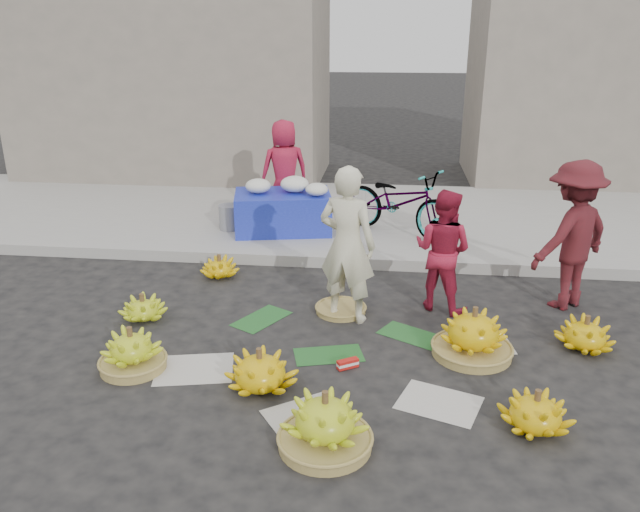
# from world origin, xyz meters

# --- Properties ---
(ground) EXTENTS (80.00, 80.00, 0.00)m
(ground) POSITION_xyz_m (0.00, 0.00, 0.00)
(ground) COLOR black
(ground) RESTS_ON ground
(curb) EXTENTS (40.00, 0.25, 0.15)m
(curb) POSITION_xyz_m (0.00, 2.20, 0.07)
(curb) COLOR gray
(curb) RESTS_ON ground
(sidewalk) EXTENTS (40.00, 4.00, 0.12)m
(sidewalk) POSITION_xyz_m (0.00, 4.30, 0.06)
(sidewalk) COLOR gray
(sidewalk) RESTS_ON ground
(building_left) EXTENTS (6.00, 3.00, 4.00)m
(building_left) POSITION_xyz_m (-4.00, 7.20, 2.00)
(building_left) COLOR gray
(building_left) RESTS_ON sidewalk
(building_right) EXTENTS (5.00, 3.00, 5.00)m
(building_right) POSITION_xyz_m (4.50, 7.70, 2.50)
(building_right) COLOR gray
(building_right) RESTS_ON sidewalk
(newspaper_scatter) EXTENTS (3.20, 1.80, 0.00)m
(newspaper_scatter) POSITION_xyz_m (0.00, -0.80, 0.00)
(newspaper_scatter) COLOR beige
(newspaper_scatter) RESTS_ON ground
(banana_leaves) EXTENTS (2.00, 1.00, 0.00)m
(banana_leaves) POSITION_xyz_m (-0.10, 0.20, 0.00)
(banana_leaves) COLOR #1A5020
(banana_leaves) RESTS_ON ground
(banana_bunch_0) EXTENTS (0.68, 0.68, 0.42)m
(banana_bunch_0) POSITION_xyz_m (-1.86, -0.65, 0.18)
(banana_bunch_0) COLOR olive
(banana_bunch_0) RESTS_ON ground
(banana_bunch_1) EXTENTS (0.82, 0.82, 0.38)m
(banana_bunch_1) POSITION_xyz_m (-0.63, -0.84, 0.17)
(banana_bunch_1) COLOR #E1BA0B
(banana_bunch_1) RESTS_ON ground
(banana_bunch_2) EXTENTS (0.81, 0.81, 0.47)m
(banana_bunch_2) POSITION_xyz_m (0.01, -1.58, 0.21)
(banana_bunch_2) COLOR olive
(banana_bunch_2) RESTS_ON ground
(banana_bunch_3) EXTENTS (0.64, 0.64, 0.35)m
(banana_bunch_3) POSITION_xyz_m (1.61, -1.18, 0.15)
(banana_bunch_3) COLOR #E1BA0B
(banana_bunch_3) RESTS_ON ground
(banana_bunch_4) EXTENTS (0.75, 0.75, 0.50)m
(banana_bunch_4) POSITION_xyz_m (1.26, -0.03, 0.22)
(banana_bunch_4) COLOR olive
(banana_bunch_4) RESTS_ON ground
(banana_bunch_5) EXTENTS (0.71, 0.71, 0.35)m
(banana_bunch_5) POSITION_xyz_m (2.37, 0.24, 0.15)
(banana_bunch_5) COLOR #E1BA0B
(banana_bunch_5) RESTS_ON ground
(banana_bunch_6) EXTENTS (0.49, 0.49, 0.30)m
(banana_bunch_6) POSITION_xyz_m (-2.16, 0.35, 0.12)
(banana_bunch_6) COLOR #96B71A
(banana_bunch_6) RESTS_ON ground
(banana_bunch_7) EXTENTS (0.53, 0.53, 0.29)m
(banana_bunch_7) POSITION_xyz_m (-1.67, 1.64, 0.12)
(banana_bunch_7) COLOR #E1BA0B
(banana_bunch_7) RESTS_ON ground
(basket_spare) EXTENTS (0.68, 0.68, 0.06)m
(basket_spare) POSITION_xyz_m (-0.07, 0.77, 0.03)
(basket_spare) COLOR olive
(basket_spare) RESTS_ON ground
(incense_stack) EXTENTS (0.21, 0.16, 0.08)m
(incense_stack) POSITION_xyz_m (0.10, -0.42, 0.05)
(incense_stack) COLOR red
(incense_stack) RESTS_ON ground
(vendor_cream) EXTENTS (0.70, 0.56, 1.67)m
(vendor_cream) POSITION_xyz_m (0.00, 0.63, 0.84)
(vendor_cream) COLOR beige
(vendor_cream) RESTS_ON ground
(vendor_red) EXTENTS (0.82, 0.76, 1.36)m
(vendor_red) POSITION_xyz_m (1.02, 1.02, 0.68)
(vendor_red) COLOR #B11B35
(vendor_red) RESTS_ON ground
(man_striped) EXTENTS (1.22, 1.14, 1.65)m
(man_striped) POSITION_xyz_m (2.41, 1.25, 0.83)
(man_striped) COLOR maroon
(man_striped) RESTS_ON ground
(flower_table) EXTENTS (1.52, 1.11, 0.80)m
(flower_table) POSITION_xyz_m (-1.12, 3.23, 0.45)
(flower_table) COLOR #1A27AB
(flower_table) RESTS_ON sidewalk
(grey_bucket) EXTENTS (0.32, 0.32, 0.37)m
(grey_bucket) POSITION_xyz_m (-1.93, 3.22, 0.30)
(grey_bucket) COLOR slate
(grey_bucket) RESTS_ON sidewalk
(flower_vendor) EXTENTS (0.88, 0.75, 1.53)m
(flower_vendor) POSITION_xyz_m (-1.21, 3.92, 0.89)
(flower_vendor) COLOR #B11B35
(flower_vendor) RESTS_ON sidewalk
(bicycle) EXTENTS (1.54, 1.90, 0.97)m
(bicycle) POSITION_xyz_m (0.56, 3.27, 0.60)
(bicycle) COLOR gray
(bicycle) RESTS_ON sidewalk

